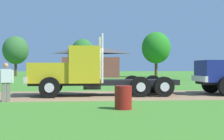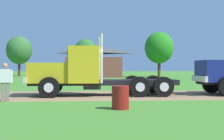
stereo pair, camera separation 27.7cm
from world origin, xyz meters
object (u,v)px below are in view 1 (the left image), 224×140
visitor_walking_mid (6,81)px  steel_barrel (123,97)px  shed_building (92,62)px  truck_foreground_white (83,73)px

visitor_walking_mid → steel_barrel: bearing=-29.8°
visitor_walking_mid → shed_building: bearing=82.4°
visitor_walking_mid → steel_barrel: size_ratio=2.01×
steel_barrel → shed_building: (-0.51, 36.00, 1.99)m
truck_foreground_white → steel_barrel: size_ratio=9.49×
shed_building → visitor_walking_mid: bearing=-97.6°
steel_barrel → shed_building: 36.05m
truck_foreground_white → steel_barrel: (1.53, -5.46, -0.79)m
truck_foreground_white → steel_barrel: bearing=-74.4°
steel_barrel → shed_building: size_ratio=0.09×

